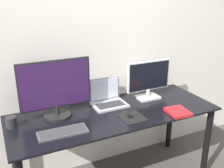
{
  "coord_description": "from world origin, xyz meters",
  "views": [
    {
      "loc": [
        -0.93,
        -1.54,
        1.81
      ],
      "look_at": [
        0.0,
        0.42,
        1.02
      ],
      "focal_mm": 42.0,
      "sensor_mm": 36.0,
      "label": 1
    }
  ],
  "objects_px": {
    "monitor_left": "(56,89)",
    "mug": "(11,122)",
    "laptop": "(107,98)",
    "mouse": "(130,115)",
    "book": "(178,112)",
    "monitor_right": "(149,79)",
    "keyboard": "(63,132)"
  },
  "relations": [
    {
      "from": "monitor_left",
      "to": "mug",
      "type": "distance_m",
      "value": 0.43
    },
    {
      "from": "laptop",
      "to": "mug",
      "type": "height_order",
      "value": "laptop"
    },
    {
      "from": "monitor_left",
      "to": "mouse",
      "type": "distance_m",
      "value": 0.67
    },
    {
      "from": "mouse",
      "to": "book",
      "type": "bearing_deg",
      "value": -14.71
    },
    {
      "from": "monitor_left",
      "to": "laptop",
      "type": "height_order",
      "value": "monitor_left"
    },
    {
      "from": "monitor_right",
      "to": "mouse",
      "type": "xyz_separation_m",
      "value": [
        -0.37,
        -0.29,
        -0.18
      ]
    },
    {
      "from": "monitor_right",
      "to": "laptop",
      "type": "bearing_deg",
      "value": 173.76
    },
    {
      "from": "keyboard",
      "to": "laptop",
      "type": "bearing_deg",
      "value": 33.05
    },
    {
      "from": "monitor_left",
      "to": "book",
      "type": "relative_size",
      "value": 2.76
    },
    {
      "from": "laptop",
      "to": "book",
      "type": "relative_size",
      "value": 1.44
    },
    {
      "from": "laptop",
      "to": "mouse",
      "type": "height_order",
      "value": "laptop"
    },
    {
      "from": "laptop",
      "to": "keyboard",
      "type": "bearing_deg",
      "value": -146.95
    },
    {
      "from": "mouse",
      "to": "book",
      "type": "distance_m",
      "value": 0.44
    },
    {
      "from": "mug",
      "to": "laptop",
      "type": "bearing_deg",
      "value": 5.36
    },
    {
      "from": "laptop",
      "to": "monitor_left",
      "type": "bearing_deg",
      "value": -174.65
    },
    {
      "from": "monitor_right",
      "to": "monitor_left",
      "type": "bearing_deg",
      "value": -180.0
    },
    {
      "from": "monitor_left",
      "to": "monitor_right",
      "type": "height_order",
      "value": "monitor_left"
    },
    {
      "from": "mouse",
      "to": "book",
      "type": "xyz_separation_m",
      "value": [
        0.43,
        -0.11,
        -0.01
      ]
    },
    {
      "from": "keyboard",
      "to": "mug",
      "type": "bearing_deg",
      "value": 142.14
    },
    {
      "from": "laptop",
      "to": "book",
      "type": "distance_m",
      "value": 0.66
    },
    {
      "from": "monitor_left",
      "to": "laptop",
      "type": "xyz_separation_m",
      "value": [
        0.5,
        0.05,
        -0.19
      ]
    },
    {
      "from": "book",
      "to": "mug",
      "type": "relative_size",
      "value": 2.41
    },
    {
      "from": "monitor_left",
      "to": "book",
      "type": "xyz_separation_m",
      "value": [
        0.98,
        -0.4,
        -0.24
      ]
    },
    {
      "from": "monitor_left",
      "to": "monitor_right",
      "type": "relative_size",
      "value": 1.31
    },
    {
      "from": "keyboard",
      "to": "mug",
      "type": "height_order",
      "value": "mug"
    },
    {
      "from": "mouse",
      "to": "laptop",
      "type": "bearing_deg",
      "value": 99.11
    },
    {
      "from": "monitor_right",
      "to": "mug",
      "type": "xyz_separation_m",
      "value": [
        -1.3,
        -0.04,
        -0.16
      ]
    },
    {
      "from": "monitor_right",
      "to": "laptop",
      "type": "distance_m",
      "value": 0.45
    },
    {
      "from": "monitor_left",
      "to": "keyboard",
      "type": "height_order",
      "value": "monitor_left"
    },
    {
      "from": "book",
      "to": "mug",
      "type": "height_order",
      "value": "mug"
    },
    {
      "from": "monitor_left",
      "to": "mug",
      "type": "relative_size",
      "value": 6.66
    },
    {
      "from": "monitor_left",
      "to": "laptop",
      "type": "bearing_deg",
      "value": 5.35
    }
  ]
}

